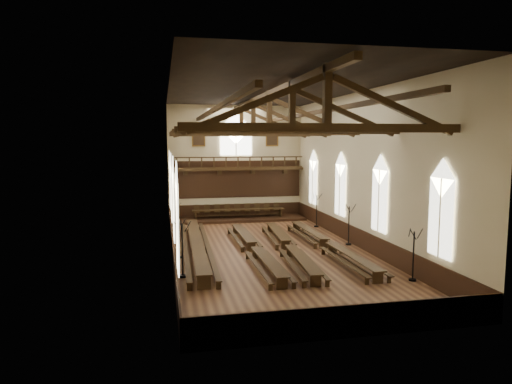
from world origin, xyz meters
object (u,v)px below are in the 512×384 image
(candelabrum_left_far, at_px, (176,224))
(candelabrum_right_far, at_px, (316,217))
(refectory_row_a, at_px, (197,244))
(candelabrum_left_near, at_px, (183,260))
(refectory_row_b, at_px, (254,247))
(candelabrum_left_mid, at_px, (180,246))
(dais, at_px, (239,219))
(candelabrum_right_near, at_px, (413,265))
(refectory_row_c, at_px, (289,245))
(high_table, at_px, (239,210))
(refectory_row_d, at_px, (328,243))
(candelabrum_right_mid, at_px, (349,233))

(candelabrum_left_far, bearing_deg, candelabrum_right_far, 1.41)
(refectory_row_a, xyz_separation_m, candelabrum_left_near, (-1.06, -4.89, 0.29))
(refectory_row_b, bearing_deg, candelabrum_left_mid, 177.00)
(refectory_row_b, relative_size, dais, 1.20)
(candelabrum_left_near, height_order, candelabrum_left_far, candelabrum_left_near)
(refectory_row_b, relative_size, candelabrum_right_near, 5.22)
(dais, height_order, candelabrum_right_far, candelabrum_right_far)
(refectory_row_c, xyz_separation_m, candelabrum_left_far, (-6.59, 7.58, 0.21))
(dais, xyz_separation_m, candelabrum_left_mid, (-5.52, -12.08, 0.60))
(candelabrum_right_near, bearing_deg, high_table, 106.48)
(refectory_row_a, xyz_separation_m, candelabrum_left_far, (-1.06, 6.36, 0.11))
(refectory_row_a, height_order, candelabrum_right_far, candelabrum_right_far)
(candelabrum_right_near, bearing_deg, candelabrum_left_mid, 148.64)
(refectory_row_b, xyz_separation_m, candelabrum_right_near, (6.68, -6.53, 0.31))
(refectory_row_c, relative_size, high_table, 1.71)
(high_table, relative_size, candelabrum_right_far, 3.00)
(high_table, distance_m, candelabrum_right_near, 19.65)
(dais, height_order, candelabrum_left_far, candelabrum_left_far)
(refectory_row_a, distance_m, refectory_row_d, 8.17)
(refectory_row_a, bearing_deg, high_table, 68.02)
(high_table, height_order, candelabrum_right_far, candelabrum_right_far)
(candelabrum_right_far, bearing_deg, candelabrum_left_mid, -145.42)
(candelabrum_right_far, bearing_deg, candelabrum_left_far, -178.59)
(refectory_row_b, xyz_separation_m, high_table, (1.11, 12.31, 0.36))
(refectory_row_d, distance_m, candelabrum_right_far, 8.12)
(refectory_row_d, distance_m, candelabrum_left_near, 9.84)
(candelabrum_right_mid, bearing_deg, high_table, 117.12)
(candelabrum_left_near, bearing_deg, refectory_row_b, 39.48)
(refectory_row_b, distance_m, refectory_row_d, 4.72)
(refectory_row_c, distance_m, candelabrum_left_mid, 6.60)
(refectory_row_d, height_order, candelabrum_left_near, candelabrum_left_near)
(refectory_row_a, relative_size, refectory_row_b, 1.09)
(refectory_row_c, distance_m, high_table, 12.33)
(high_table, bearing_deg, candelabrum_left_near, -109.10)
(candelabrum_left_far, relative_size, candelabrum_right_far, 0.86)
(candelabrum_right_far, bearing_deg, refectory_row_d, -104.03)
(refectory_row_b, relative_size, candelabrum_right_far, 5.08)
(refectory_row_a, xyz_separation_m, dais, (4.46, 11.05, -0.48))
(refectory_row_d, bearing_deg, candelabrum_right_far, 75.97)
(candelabrum_right_near, xyz_separation_m, candelabrum_right_far, (-0.00, 14.42, 0.02))
(candelabrum_left_near, xyz_separation_m, candelabrum_left_mid, (0.00, 3.87, -0.17))
(refectory_row_b, bearing_deg, candelabrum_left_near, -140.52)
(high_table, bearing_deg, candelabrum_right_near, -73.52)
(candelabrum_left_mid, height_order, candelabrum_left_far, candelabrum_left_mid)
(refectory_row_a, bearing_deg, candelabrum_left_near, -102.24)
(candelabrum_right_mid, relative_size, candelabrum_right_far, 1.02)
(refectory_row_a, height_order, refectory_row_c, refectory_row_a)
(refectory_row_c, height_order, candelabrum_left_near, candelabrum_left_near)
(candelabrum_right_mid, bearing_deg, candelabrum_left_far, 150.86)
(high_table, height_order, candelabrum_left_near, candelabrum_left_near)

